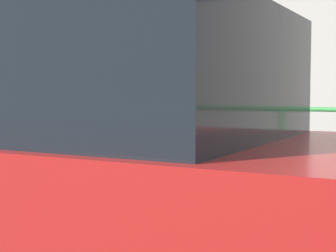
% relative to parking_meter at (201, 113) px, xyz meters
% --- Properties ---
extents(sidewalk_curb, '(36.00, 3.21, 0.13)m').
position_rel_parking_meter_xyz_m(sidewalk_curb, '(-0.14, 1.08, -1.14)').
color(sidewalk_curb, gray).
rests_on(sidewalk_curb, ground).
extents(parking_meter, '(0.17, 0.18, 1.49)m').
position_rel_parking_meter_xyz_m(parking_meter, '(0.00, 0.00, 0.00)').
color(parking_meter, slate).
rests_on(parking_meter, sidewalk_curb).
extents(pedestrian_at_meter, '(0.66, 0.54, 1.80)m').
position_rel_parking_meter_xyz_m(pedestrian_at_meter, '(-0.54, -0.01, -0.03)').
color(pedestrian_at_meter, slate).
rests_on(pedestrian_at_meter, sidewalk_curb).
extents(parked_hatchback_red, '(4.04, 1.85, 1.81)m').
position_rel_parking_meter_xyz_m(parked_hatchback_red, '(0.28, -1.76, -0.28)').
color(parked_hatchback_red, maroon).
rests_on(parked_hatchback_red, ground).
extents(background_railing, '(24.06, 0.06, 1.08)m').
position_rel_parking_meter_xyz_m(background_railing, '(-0.14, 2.48, -0.30)').
color(background_railing, '#2D7A38').
rests_on(background_railing, sidewalk_curb).
extents(backdrop_wall, '(32.00, 0.50, 3.05)m').
position_rel_parking_meter_xyz_m(backdrop_wall, '(-0.14, 4.86, 0.32)').
color(backdrop_wall, gray).
rests_on(backdrop_wall, ground).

